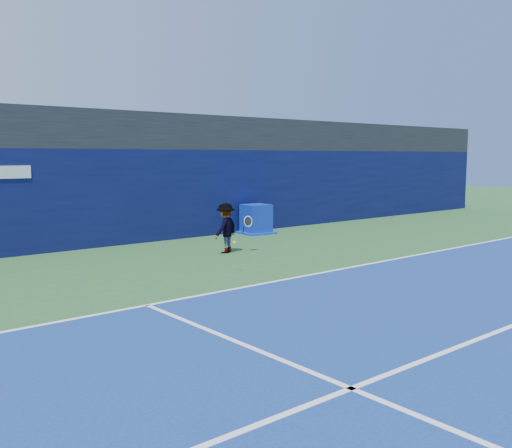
# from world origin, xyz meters

# --- Properties ---
(ground) EXTENTS (80.00, 80.00, 0.00)m
(ground) POSITION_xyz_m (0.00, 0.00, 0.00)
(ground) COLOR #295A28
(ground) RESTS_ON ground
(baseline) EXTENTS (24.00, 0.10, 0.01)m
(baseline) POSITION_xyz_m (0.00, 3.00, 0.01)
(baseline) COLOR white
(baseline) RESTS_ON ground
(stadium_band) EXTENTS (36.00, 3.00, 1.20)m
(stadium_band) POSITION_xyz_m (0.00, 11.50, 3.60)
(stadium_band) COLOR black
(stadium_band) RESTS_ON back_wall_assembly
(back_wall_assembly) EXTENTS (36.00, 1.03, 3.00)m
(back_wall_assembly) POSITION_xyz_m (-0.00, 10.50, 1.50)
(back_wall_assembly) COLOR #0B0F3E
(back_wall_assembly) RESTS_ON ground
(equipment_cart) EXTENTS (1.21, 1.21, 1.06)m
(equipment_cart) POSITION_xyz_m (2.95, 9.41, 0.48)
(equipment_cart) COLOR #0B25A2
(equipment_cart) RESTS_ON ground
(tennis_player) EXTENTS (1.25, 0.83, 1.44)m
(tennis_player) POSITION_xyz_m (-0.36, 6.79, 0.72)
(tennis_player) COLOR white
(tennis_player) RESTS_ON ground
(tennis_ball) EXTENTS (0.08, 0.08, 0.08)m
(tennis_ball) POSITION_xyz_m (-1.92, 4.33, 0.74)
(tennis_ball) COLOR #D0D617
(tennis_ball) RESTS_ON ground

